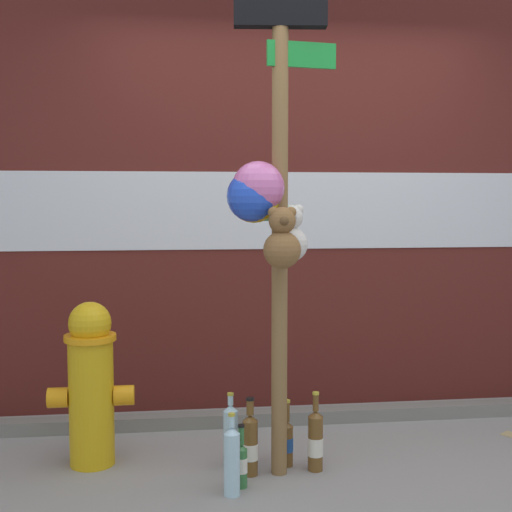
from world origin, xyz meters
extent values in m
plane|color=gray|center=(0.00, 0.00, 0.00)|extent=(14.00, 14.00, 0.00)
cube|color=#561E19|center=(0.00, 1.53, 1.58)|extent=(10.00, 0.20, 3.16)
cube|color=silver|center=(-0.37, 1.42, 1.29)|extent=(4.37, 0.01, 0.49)
cube|color=slate|center=(0.00, 1.08, 0.04)|extent=(8.00, 0.12, 0.08)
cylinder|color=olive|center=(-0.24, 0.34, 1.22)|extent=(0.08, 0.08, 2.45)
cube|color=#198C33|center=(-0.13, 0.34, 2.05)|extent=(0.34, 0.06, 0.12)
sphere|color=green|center=(-0.30, 0.42, 1.35)|extent=(0.20, 0.20, 0.20)
sphere|color=blue|center=(-0.37, 0.32, 1.37)|extent=(0.25, 0.25, 0.25)
sphere|color=#D66BB2|center=(-0.35, 0.32, 1.42)|extent=(0.25, 0.25, 0.25)
sphere|color=yellow|center=(-0.36, 0.34, 1.38)|extent=(0.26, 0.26, 0.26)
sphere|color=brown|center=(-0.25, 0.21, 1.12)|extent=(0.18, 0.18, 0.18)
sphere|color=brown|center=(-0.25, 0.21, 1.26)|extent=(0.13, 0.13, 0.13)
sphere|color=brown|center=(-0.29, 0.21, 1.30)|extent=(0.05, 0.05, 0.05)
sphere|color=brown|center=(-0.21, 0.21, 1.30)|extent=(0.05, 0.05, 0.05)
sphere|color=brown|center=(-0.25, 0.15, 1.26)|extent=(0.04, 0.04, 0.04)
sphere|color=silver|center=(-0.17, 0.44, 1.13)|extent=(0.18, 0.18, 0.18)
sphere|color=silver|center=(-0.17, 0.44, 1.27)|extent=(0.13, 0.13, 0.13)
sphere|color=silver|center=(-0.21, 0.44, 1.31)|extent=(0.05, 0.05, 0.05)
sphere|color=silver|center=(-0.13, 0.44, 1.31)|extent=(0.05, 0.05, 0.05)
sphere|color=#9D9992|center=(-0.17, 0.39, 1.27)|extent=(0.04, 0.04, 0.04)
cylinder|color=gold|center=(-1.17, 0.57, 0.32)|extent=(0.23, 0.23, 0.65)
cylinder|color=orange|center=(-1.17, 0.57, 0.66)|extent=(0.26, 0.26, 0.03)
sphere|color=gold|center=(-1.17, 0.57, 0.73)|extent=(0.22, 0.22, 0.22)
cylinder|color=orange|center=(-1.34, 0.57, 0.35)|extent=(0.10, 0.10, 0.10)
cylinder|color=orange|center=(-1.01, 0.57, 0.35)|extent=(0.10, 0.10, 0.10)
cylinder|color=brown|center=(-0.18, 0.42, 0.10)|extent=(0.07, 0.07, 0.21)
cone|color=brown|center=(-0.18, 0.42, 0.22)|extent=(0.07, 0.07, 0.03)
cylinder|color=brown|center=(-0.18, 0.42, 0.28)|extent=(0.03, 0.03, 0.10)
cylinder|color=#1E478C|center=(-0.18, 0.42, 0.11)|extent=(0.07, 0.07, 0.07)
cylinder|color=gold|center=(-0.18, 0.42, 0.34)|extent=(0.03, 0.03, 0.01)
cylinder|color=#B2DBEA|center=(-0.49, 0.11, 0.15)|extent=(0.08, 0.08, 0.29)
cone|color=#B2DBEA|center=(-0.49, 0.11, 0.31)|extent=(0.08, 0.08, 0.03)
cylinder|color=#B2DBEA|center=(-0.49, 0.11, 0.35)|extent=(0.03, 0.03, 0.05)
cylinder|color=gold|center=(-0.49, 0.11, 0.38)|extent=(0.03, 0.03, 0.01)
cylinder|color=#B2DBEA|center=(-0.47, 0.48, 0.14)|extent=(0.08, 0.08, 0.28)
cone|color=#B2DBEA|center=(-0.47, 0.48, 0.30)|extent=(0.08, 0.08, 0.03)
cylinder|color=#B2DBEA|center=(-0.47, 0.48, 0.34)|extent=(0.03, 0.03, 0.05)
cylinder|color=gold|center=(-0.47, 0.48, 0.37)|extent=(0.03, 0.03, 0.01)
cylinder|color=#B2DBEA|center=(-0.37, 0.48, 0.10)|extent=(0.07, 0.07, 0.20)
cone|color=#B2DBEA|center=(-0.37, 0.48, 0.21)|extent=(0.07, 0.07, 0.03)
cylinder|color=#B2DBEA|center=(-0.37, 0.48, 0.26)|extent=(0.03, 0.03, 0.07)
cylinder|color=silver|center=(-0.37, 0.48, 0.08)|extent=(0.07, 0.07, 0.05)
cylinder|color=gold|center=(-0.37, 0.48, 0.30)|extent=(0.03, 0.03, 0.01)
cylinder|color=brown|center=(-0.38, 0.33, 0.14)|extent=(0.08, 0.08, 0.27)
cone|color=brown|center=(-0.38, 0.33, 0.29)|extent=(0.08, 0.08, 0.03)
cylinder|color=brown|center=(-0.38, 0.33, 0.34)|extent=(0.04, 0.04, 0.07)
cylinder|color=silver|center=(-0.38, 0.33, 0.12)|extent=(0.08, 0.08, 0.08)
cylinder|color=black|center=(-0.38, 0.33, 0.38)|extent=(0.04, 0.04, 0.01)
cylinder|color=#337038|center=(-0.44, 0.19, 0.09)|extent=(0.06, 0.06, 0.18)
cone|color=#337038|center=(-0.44, 0.19, 0.20)|extent=(0.06, 0.06, 0.02)
cylinder|color=#337038|center=(-0.44, 0.19, 0.25)|extent=(0.03, 0.03, 0.08)
cylinder|color=silver|center=(-0.44, 0.19, 0.11)|extent=(0.06, 0.06, 0.07)
cylinder|color=black|center=(-0.44, 0.19, 0.30)|extent=(0.03, 0.03, 0.01)
cylinder|color=brown|center=(-0.05, 0.35, 0.14)|extent=(0.08, 0.08, 0.27)
cone|color=brown|center=(-0.05, 0.35, 0.29)|extent=(0.08, 0.08, 0.03)
cylinder|color=brown|center=(-0.05, 0.35, 0.35)|extent=(0.03, 0.03, 0.08)
cylinder|color=silver|center=(-0.05, 0.35, 0.12)|extent=(0.08, 0.08, 0.09)
cylinder|color=gold|center=(-0.05, 0.35, 0.39)|extent=(0.03, 0.03, 0.01)
cube|color=#8C99B2|center=(-1.15, 0.60, 0.00)|extent=(0.08, 0.08, 0.01)
camera|label=1|loc=(-0.76, -2.91, 1.36)|focal=47.75mm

